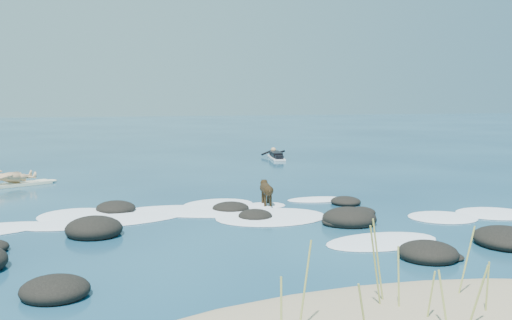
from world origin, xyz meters
name	(u,v)px	position (x,y,z in m)	size (l,w,h in m)	color
ground	(244,214)	(0.00, 0.00, 0.00)	(160.00, 160.00, 0.00)	#0A2642
dune_grass	(431,290)	(0.04, -7.94, 0.63)	(4.14, 1.85, 1.24)	#A3AB53
reef_rocks	(180,234)	(-1.99, -2.16, 0.11)	(12.37, 7.55, 0.55)	black
breaking_foam	(224,217)	(-0.61, -0.30, 0.01)	(15.08, 6.85, 0.12)	white
standing_surfer_rig	(4,163)	(-6.31, 6.44, 0.80)	(3.30, 1.91, 2.02)	#FEF6CB
paddling_surfer_rig	(276,156)	(5.05, 12.17, 0.16)	(1.27, 2.73, 0.47)	white
dog	(266,189)	(0.83, 0.77, 0.47)	(0.38, 1.12, 0.71)	black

